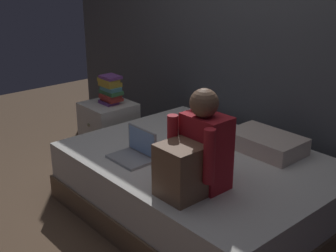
# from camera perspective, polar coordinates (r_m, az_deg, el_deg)

# --- Properties ---
(ground_plane) EXTENTS (8.00, 8.00, 0.00)m
(ground_plane) POSITION_cam_1_polar(r_m,az_deg,el_deg) (3.49, -1.83, -11.49)
(ground_plane) COLOR brown
(wall_back) EXTENTS (5.60, 0.10, 2.70)m
(wall_back) POSITION_cam_1_polar(r_m,az_deg,el_deg) (3.86, 12.17, 12.67)
(wall_back) COLOR #4C4F54
(wall_back) RESTS_ON ground_plane
(bed) EXTENTS (2.00, 1.50, 0.48)m
(bed) POSITION_cam_1_polar(r_m,az_deg,el_deg) (3.42, 4.20, -7.66)
(bed) COLOR #7A6047
(bed) RESTS_ON ground_plane
(nightstand) EXTENTS (0.44, 0.46, 0.58)m
(nightstand) POSITION_cam_1_polar(r_m,az_deg,el_deg) (4.34, -7.59, -0.72)
(nightstand) COLOR beige
(nightstand) RESTS_ON ground_plane
(person_sitting) EXTENTS (0.39, 0.44, 0.66)m
(person_sitting) POSITION_cam_1_polar(r_m,az_deg,el_deg) (2.74, 3.62, -3.55)
(person_sitting) COLOR #B21E28
(person_sitting) RESTS_ON bed
(laptop) EXTENTS (0.32, 0.23, 0.22)m
(laptop) POSITION_cam_1_polar(r_m,az_deg,el_deg) (3.25, -4.28, -3.31)
(laptop) COLOR #9EA0A5
(laptop) RESTS_ON bed
(pillow) EXTENTS (0.56, 0.36, 0.13)m
(pillow) POSITION_cam_1_polar(r_m,az_deg,el_deg) (3.46, 12.48, -2.10)
(pillow) COLOR beige
(pillow) RESTS_ON bed
(book_stack) EXTENTS (0.23, 0.17, 0.27)m
(book_stack) POSITION_cam_1_polar(r_m,az_deg,el_deg) (4.20, -7.46, 4.69)
(book_stack) COLOR #703D84
(book_stack) RESTS_ON nightstand
(clothes_pile) EXTENTS (0.30, 0.22, 0.11)m
(clothes_pile) POSITION_cam_1_polar(r_m,az_deg,el_deg) (3.82, 3.44, 0.34)
(clothes_pile) COLOR #3D4C8E
(clothes_pile) RESTS_ON bed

